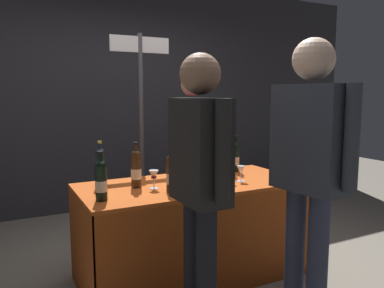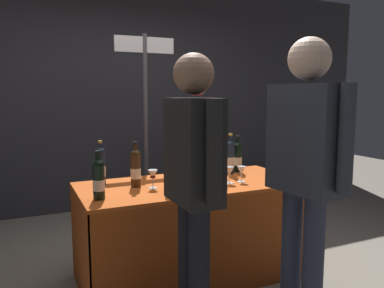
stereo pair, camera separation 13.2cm
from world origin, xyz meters
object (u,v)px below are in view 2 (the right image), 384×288
(booth_signpost, at_px, (146,112))
(featured_wine_bottle, at_px, (136,168))
(display_bottle_0, at_px, (230,157))
(vendor_presenter, at_px, (196,139))
(tasting_table, at_px, (192,211))
(wine_glass_near_vendor, at_px, (241,171))
(wine_glass_mid, at_px, (153,175))
(wine_glass_near_taster, at_px, (229,172))
(taster_foreground_right, at_px, (194,174))

(booth_signpost, bearing_deg, featured_wine_bottle, -111.98)
(display_bottle_0, bearing_deg, vendor_presenter, 88.56)
(vendor_presenter, xyz_separation_m, booth_signpost, (-0.49, 0.15, 0.28))
(tasting_table, bearing_deg, booth_signpost, 91.66)
(featured_wine_bottle, bearing_deg, wine_glass_near_vendor, -13.40)
(wine_glass_mid, bearing_deg, display_bottle_0, 15.93)
(featured_wine_bottle, bearing_deg, wine_glass_near_taster, -15.43)
(wine_glass_mid, height_order, wine_glass_near_taster, wine_glass_mid)
(tasting_table, xyz_separation_m, taster_foreground_right, (-0.32, -0.72, 0.46))
(vendor_presenter, relative_size, booth_signpost, 0.81)
(wine_glass_near_vendor, height_order, booth_signpost, booth_signpost)
(display_bottle_0, bearing_deg, wine_glass_near_taster, -121.22)
(tasting_table, height_order, taster_foreground_right, taster_foreground_right)
(featured_wine_bottle, relative_size, booth_signpost, 0.17)
(featured_wine_bottle, relative_size, wine_glass_mid, 2.46)
(display_bottle_0, height_order, booth_signpost, booth_signpost)
(vendor_presenter, distance_m, taster_foreground_right, 1.79)
(wine_glass_near_taster, height_order, booth_signpost, booth_signpost)
(display_bottle_0, relative_size, vendor_presenter, 0.21)
(booth_signpost, bearing_deg, wine_glass_near_vendor, -71.64)
(wine_glass_near_vendor, xyz_separation_m, wine_glass_mid, (-0.69, 0.09, 0.01))
(wine_glass_near_taster, relative_size, taster_foreground_right, 0.08)
(wine_glass_near_vendor, bearing_deg, tasting_table, 159.68)
(featured_wine_bottle, xyz_separation_m, booth_signpost, (0.40, 0.99, 0.36))
(wine_glass_mid, height_order, booth_signpost, booth_signpost)
(wine_glass_near_vendor, xyz_separation_m, vendor_presenter, (0.10, 1.03, 0.14))
(wine_glass_near_vendor, height_order, wine_glass_near_taster, wine_glass_near_taster)
(wine_glass_near_taster, bearing_deg, taster_foreground_right, -134.29)
(tasting_table, distance_m, display_bottle_0, 0.60)
(tasting_table, xyz_separation_m, booth_signpost, (-0.03, 1.04, 0.72))
(booth_signpost, bearing_deg, vendor_presenter, -16.56)
(display_bottle_0, relative_size, wine_glass_mid, 2.55)
(tasting_table, bearing_deg, wine_glass_near_vendor, -20.32)
(wine_glass_near_taster, bearing_deg, tasting_table, 152.08)
(tasting_table, height_order, featured_wine_bottle, featured_wine_bottle)
(featured_wine_bottle, distance_m, booth_signpost, 1.12)
(display_bottle_0, height_order, vendor_presenter, vendor_presenter)
(featured_wine_bottle, xyz_separation_m, vendor_presenter, (0.89, 0.84, 0.08))
(display_bottle_0, relative_size, wine_glass_near_vendor, 2.80)
(wine_glass_near_taster, bearing_deg, wine_glass_near_vendor, -0.03)
(display_bottle_0, distance_m, wine_glass_near_vendor, 0.33)
(featured_wine_bottle, xyz_separation_m, taster_foreground_right, (0.11, -0.77, 0.09))
(tasting_table, height_order, wine_glass_near_taster, wine_glass_near_taster)
(featured_wine_bottle, xyz_separation_m, wine_glass_near_taster, (0.68, -0.19, -0.05))
(display_bottle_0, xyz_separation_m, taster_foreground_right, (-0.76, -0.90, 0.09))
(display_bottle_0, xyz_separation_m, wine_glass_near_vendor, (-0.08, -0.31, -0.06))
(featured_wine_bottle, distance_m, wine_glass_near_taster, 0.71)
(featured_wine_bottle, height_order, wine_glass_near_vendor, featured_wine_bottle)
(wine_glass_near_taster, bearing_deg, wine_glass_mid, 170.84)
(wine_glass_mid, bearing_deg, wine_glass_near_vendor, -7.74)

